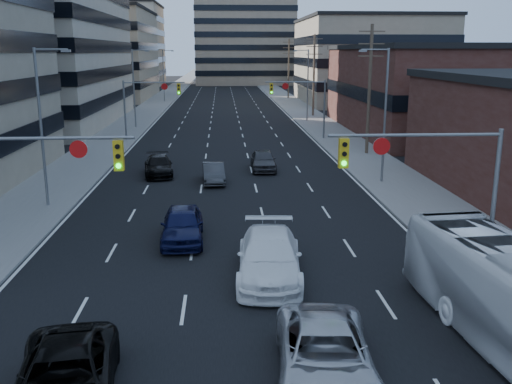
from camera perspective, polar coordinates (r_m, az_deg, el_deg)
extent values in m
cube|color=black|center=(142.77, -3.30, 10.37)|extent=(18.00, 300.00, 0.02)
cube|color=slate|center=(143.20, -7.98, 10.29)|extent=(5.00, 300.00, 0.15)
cube|color=slate|center=(143.25, 1.38, 10.42)|extent=(5.00, 300.00, 0.15)
cube|color=gray|center=(114.96, -15.68, 13.02)|extent=(20.00, 30.00, 16.00)
cube|color=#472119|center=(67.21, 18.12, 9.57)|extent=(20.00, 30.00, 9.00)
cube|color=gray|center=(103.66, 11.03, 12.67)|extent=(22.00, 28.00, 14.00)
cube|color=#ADA089|center=(154.99, -14.10, 13.96)|extent=(24.00, 24.00, 20.00)
cube|color=gray|center=(146.15, 9.63, 12.63)|extent=(22.00, 22.00, 12.00)
cylinder|color=slate|center=(21.68, -20.61, 5.05)|extent=(6.50, 0.12, 0.12)
cube|color=gold|center=(21.15, -13.57, 3.57)|extent=(0.35, 0.28, 1.10)
cylinder|color=black|center=(20.94, -13.70, 4.43)|extent=(0.18, 0.06, 0.18)
cylinder|color=black|center=(21.00, -13.65, 3.49)|extent=(0.18, 0.06, 0.18)
cylinder|color=#0CE526|center=(21.06, -13.59, 2.55)|extent=(0.18, 0.06, 0.18)
cylinder|color=white|center=(21.38, -17.33, 4.11)|extent=(0.64, 0.06, 0.64)
cylinder|color=slate|center=(23.68, 22.66, -1.38)|extent=(0.18, 0.18, 6.00)
cylinder|color=slate|center=(21.90, 15.64, 5.51)|extent=(6.50, 0.12, 0.12)
cube|color=gold|center=(21.29, 8.75, 3.86)|extent=(0.35, 0.28, 1.10)
cylinder|color=black|center=(21.08, 8.87, 4.72)|extent=(0.18, 0.06, 0.18)
cylinder|color=black|center=(21.14, 8.84, 3.78)|extent=(0.18, 0.06, 0.18)
cylinder|color=#0CE526|center=(21.20, 8.80, 2.85)|extent=(0.18, 0.06, 0.18)
cylinder|color=white|center=(21.56, 12.44, 4.49)|extent=(0.64, 0.06, 0.64)
cylinder|color=slate|center=(58.59, -12.98, 7.88)|extent=(0.18, 0.18, 6.00)
cylinder|color=slate|center=(57.96, -10.16, 10.73)|extent=(6.00, 0.12, 0.12)
cube|color=gold|center=(57.77, -7.73, 10.17)|extent=(0.35, 0.28, 1.10)
cylinder|color=black|center=(57.59, -7.75, 10.50)|extent=(0.18, 0.06, 0.18)
cylinder|color=black|center=(57.61, -7.74, 10.16)|extent=(0.18, 0.06, 0.18)
cylinder|color=#0CE526|center=(57.63, -7.73, 9.81)|extent=(0.18, 0.06, 0.18)
cylinder|color=white|center=(57.84, -9.14, 10.37)|extent=(0.64, 0.06, 0.64)
cylinder|color=slate|center=(58.71, 6.85, 8.14)|extent=(0.18, 0.18, 6.00)
cylinder|color=slate|center=(58.04, 3.96, 10.92)|extent=(6.00, 0.12, 0.12)
cube|color=gold|center=(57.82, 1.55, 10.29)|extent=(0.35, 0.28, 1.10)
cylinder|color=black|center=(57.64, 1.57, 10.62)|extent=(0.18, 0.06, 0.18)
cylinder|color=black|center=(57.66, 1.56, 10.28)|extent=(0.18, 0.06, 0.18)
cylinder|color=#0CE526|center=(57.69, 1.56, 9.93)|extent=(0.18, 0.06, 0.18)
cylinder|color=white|center=(57.92, 2.96, 10.53)|extent=(0.64, 0.06, 0.64)
cylinder|color=#4C3D2D|center=(50.20, 11.26, 9.88)|extent=(0.28, 0.28, 11.00)
cube|color=#4C3D2D|center=(50.12, 11.53, 15.47)|extent=(2.20, 0.10, 0.10)
cube|color=#4C3D2D|center=(50.10, 11.48, 14.33)|extent=(2.20, 0.10, 0.10)
cube|color=#4C3D2D|center=(50.09, 11.42, 13.19)|extent=(2.20, 0.10, 0.10)
cylinder|color=#4C3D2D|center=(79.56, 5.80, 11.47)|extent=(0.28, 0.28, 11.00)
cube|color=#4C3D2D|center=(79.51, 5.89, 15.00)|extent=(2.20, 0.10, 0.10)
cube|color=#4C3D2D|center=(79.49, 5.87, 14.28)|extent=(2.20, 0.10, 0.10)
cube|color=#4C3D2D|center=(79.49, 5.85, 13.56)|extent=(2.20, 0.10, 0.10)
cylinder|color=#4C3D2D|center=(109.27, 3.28, 12.16)|extent=(0.28, 0.28, 11.00)
cube|color=#4C3D2D|center=(109.23, 3.31, 14.73)|extent=(2.20, 0.10, 0.10)
cube|color=#4C3D2D|center=(109.22, 3.30, 14.21)|extent=(2.20, 0.10, 0.10)
cube|color=#4C3D2D|center=(109.22, 3.30, 13.68)|extent=(2.20, 0.10, 0.10)
cylinder|color=slate|center=(34.31, -20.68, 5.81)|extent=(0.16, 0.16, 9.00)
cylinder|color=slate|center=(33.78, -19.83, 13.28)|extent=(1.80, 0.10, 0.10)
cube|color=slate|center=(33.57, -18.48, 13.25)|extent=(0.50, 0.22, 0.14)
cylinder|color=slate|center=(68.39, -12.11, 10.01)|extent=(0.16, 0.16, 9.00)
cylinder|color=slate|center=(68.13, -11.53, 13.73)|extent=(1.80, 0.10, 0.10)
cube|color=slate|center=(68.02, -10.84, 13.69)|extent=(0.50, 0.22, 0.14)
cylinder|color=slate|center=(103.09, -9.22, 11.35)|extent=(0.16, 0.16, 9.00)
cylinder|color=slate|center=(102.91, -8.81, 13.81)|extent=(1.80, 0.10, 0.10)
cube|color=slate|center=(102.84, -8.35, 13.79)|extent=(0.50, 0.22, 0.14)
cylinder|color=slate|center=(39.27, 12.77, 7.28)|extent=(0.16, 0.16, 9.00)
cylinder|color=slate|center=(38.79, 11.81, 13.77)|extent=(1.80, 0.10, 0.10)
cube|color=slate|center=(38.60, 10.63, 13.71)|extent=(0.50, 0.22, 0.14)
cylinder|color=slate|center=(73.43, 5.20, 10.50)|extent=(0.16, 0.16, 9.00)
cylinder|color=slate|center=(73.17, 4.56, 13.95)|extent=(1.80, 0.10, 0.10)
cube|color=slate|center=(73.07, 3.91, 13.90)|extent=(0.50, 0.22, 0.14)
imported|color=black|center=(15.85, -18.58, -17.42)|extent=(3.22, 5.73, 1.51)
imported|color=white|center=(22.73, 1.34, -6.48)|extent=(2.92, 6.28, 1.77)
imported|color=#B5B6BA|center=(16.21, 6.93, -15.88)|extent=(3.02, 5.80, 1.56)
imported|color=#0D1035|center=(27.22, -7.38, -3.26)|extent=(2.10, 4.89, 1.65)
imported|color=#353537|center=(39.19, -4.27, 1.90)|extent=(1.68, 4.17, 1.35)
imported|color=black|center=(42.02, -9.73, 2.60)|extent=(2.58, 5.07, 1.41)
imported|color=#39393C|center=(43.22, 0.72, 3.21)|extent=(1.86, 4.56, 1.55)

